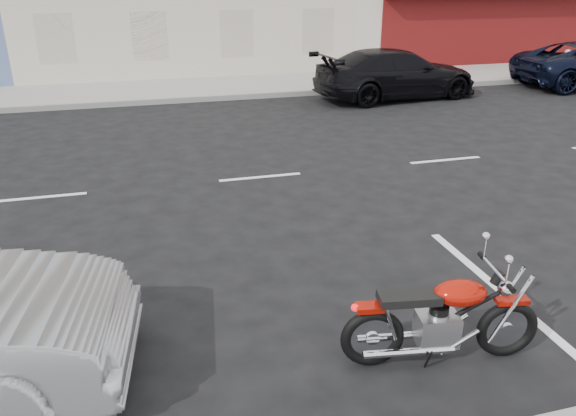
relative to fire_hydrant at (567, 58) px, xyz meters
name	(u,v)px	position (x,y,z in m)	size (l,w,h in m)	color
ground	(357,168)	(-12.00, -8.50, -0.53)	(120.00, 120.00, 0.00)	black
sidewalk_far	(108,93)	(-17.00, 0.20, -0.45)	(80.00, 3.40, 0.15)	gray
curb_far	(107,104)	(-17.00, -1.50, -0.45)	(80.00, 0.12, 0.16)	gray
fire_hydrant	(567,58)	(0.00, 0.00, 0.00)	(0.20, 0.20, 0.72)	beige
motorcycle	(511,317)	(-12.71, -14.47, -0.06)	(2.05, 0.72, 1.03)	black
car_far	(396,74)	(-8.38, -2.56, 0.22)	(2.09, 5.14, 1.49)	black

